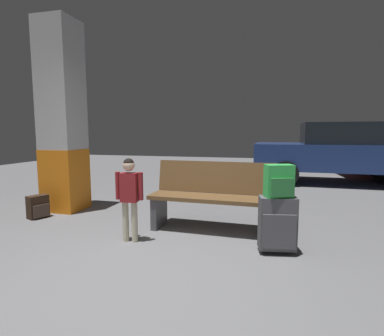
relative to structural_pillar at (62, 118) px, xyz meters
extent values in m
cube|color=slate|center=(2.13, 1.94, -1.55)|extent=(18.00, 18.00, 0.10)
cube|color=orange|center=(0.00, 0.00, -1.00)|extent=(0.57, 0.57, 1.00)
cube|color=#B2B2B2|center=(0.00, 0.00, 0.51)|extent=(0.56, 0.56, 2.02)
cube|color=brown|center=(2.54, -0.51, -1.06)|extent=(1.61, 0.50, 0.05)
cube|color=brown|center=(2.55, -0.26, -0.83)|extent=(1.60, 0.17, 0.42)
cube|color=#4C4C51|center=(1.82, -0.49, -1.29)|extent=(0.09, 0.40, 0.41)
cube|color=#4C4C51|center=(3.26, -0.54, -1.29)|extent=(0.09, 0.40, 0.41)
cube|color=#4C4C51|center=(3.35, -1.02, -1.18)|extent=(0.41, 0.26, 0.56)
cube|color=#4C4C51|center=(3.37, -1.13, -1.24)|extent=(0.34, 0.08, 0.36)
cube|color=#A5A5AA|center=(3.33, -0.94, -0.91)|extent=(0.14, 0.05, 0.02)
cylinder|color=black|center=(3.18, -0.96, -1.48)|extent=(0.03, 0.05, 0.04)
cylinder|color=black|center=(3.49, -0.91, -1.48)|extent=(0.03, 0.05, 0.04)
cube|color=green|center=(3.35, -1.02, -0.73)|extent=(0.32, 0.24, 0.34)
cube|color=#2B773A|center=(3.38, -1.11, -0.78)|extent=(0.23, 0.10, 0.19)
cylinder|color=black|center=(3.35, -1.02, -0.57)|extent=(0.06, 0.04, 0.02)
cylinder|color=beige|center=(1.75, -1.09, -1.26)|extent=(0.07, 0.07, 0.48)
cylinder|color=beige|center=(1.64, -1.10, -1.26)|extent=(0.07, 0.07, 0.48)
cube|color=maroon|center=(1.69, -1.10, -0.86)|extent=(0.20, 0.13, 0.34)
cylinder|color=maroon|center=(1.83, -1.09, -0.84)|extent=(0.06, 0.06, 0.32)
cylinder|color=maroon|center=(1.55, -1.11, -0.84)|extent=(0.06, 0.06, 0.32)
sphere|color=beige|center=(1.69, -1.10, -0.60)|extent=(0.13, 0.13, 0.13)
sphere|color=black|center=(1.69, -1.10, -0.58)|extent=(0.12, 0.12, 0.12)
cylinder|color=red|center=(1.61, -1.01, -0.84)|extent=(0.06, 0.06, 0.10)
cylinder|color=red|center=(1.61, -1.01, -0.76)|extent=(0.01, 0.01, 0.06)
cube|color=black|center=(-0.09, -0.54, -1.33)|extent=(0.25, 0.32, 0.34)
cube|color=#423328|center=(0.00, -0.58, -1.38)|extent=(0.11, 0.22, 0.19)
cylinder|color=black|center=(-0.09, -0.54, -1.17)|extent=(0.04, 0.06, 0.02)
cube|color=navy|center=(4.95, 3.95, -0.83)|extent=(4.13, 1.77, 0.64)
cube|color=black|center=(5.10, 3.95, -0.25)|extent=(2.13, 1.58, 0.52)
cylinder|color=black|center=(3.63, 3.17, -1.20)|extent=(0.60, 0.21, 0.60)
cylinder|color=black|center=(3.66, 4.77, -1.20)|extent=(0.60, 0.21, 0.60)
cylinder|color=black|center=(5.96, 5.99, -1.20)|extent=(0.61, 0.24, 0.60)
cylinder|color=black|center=(6.08, 4.39, -1.20)|extent=(0.61, 0.24, 0.60)
camera|label=1|loc=(3.25, -4.24, -0.22)|focal=28.24mm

